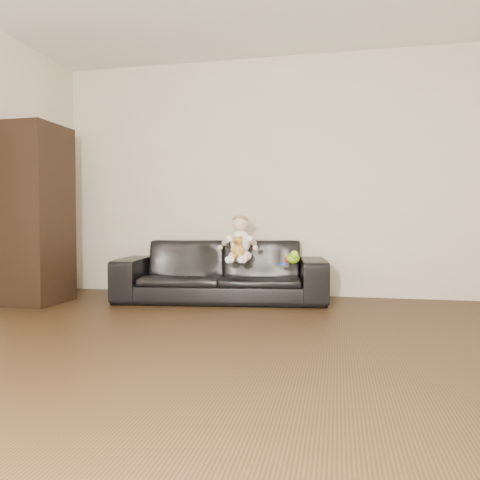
% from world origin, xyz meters
% --- Properties ---
extents(floor, '(5.50, 5.50, 0.00)m').
position_xyz_m(floor, '(0.00, 0.00, 0.00)').
color(floor, '#302011').
rests_on(floor, ground).
extents(wall_back, '(5.00, 0.00, 5.00)m').
position_xyz_m(wall_back, '(0.00, 2.75, 1.30)').
color(wall_back, beige).
rests_on(wall_back, ground).
extents(sofa, '(2.18, 1.08, 0.61)m').
position_xyz_m(sofa, '(-0.55, 2.25, 0.31)').
color(sofa, black).
rests_on(sofa, floor).
extents(cabinet, '(0.44, 0.60, 1.75)m').
position_xyz_m(cabinet, '(-2.26, 1.73, 0.87)').
color(cabinet, black).
rests_on(cabinet, floor).
extents(shelf_item, '(0.18, 0.25, 0.28)m').
position_xyz_m(shelf_item, '(-2.24, 1.73, 1.27)').
color(shelf_item, silver).
rests_on(shelf_item, cabinet).
extents(baby, '(0.34, 0.41, 0.47)m').
position_xyz_m(baby, '(-0.33, 2.14, 0.61)').
color(baby, '#F8D1D2').
rests_on(baby, sofa).
extents(teddy_bear, '(0.13, 0.13, 0.21)m').
position_xyz_m(teddy_bear, '(-0.32, 1.99, 0.56)').
color(teddy_bear, '#A87F30').
rests_on(teddy_bear, sofa).
extents(toy_green, '(0.16, 0.18, 0.11)m').
position_xyz_m(toy_green, '(0.20, 2.06, 0.46)').
color(toy_green, '#79C617').
rests_on(toy_green, sofa).
extents(toy_rattle, '(0.09, 0.09, 0.07)m').
position_xyz_m(toy_rattle, '(0.15, 2.12, 0.44)').
color(toy_rattle, red).
rests_on(toy_rattle, sofa).
extents(toy_blue_disc, '(0.12, 0.12, 0.01)m').
position_xyz_m(toy_blue_disc, '(0.11, 1.98, 0.41)').
color(toy_blue_disc, blue).
rests_on(toy_blue_disc, sofa).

